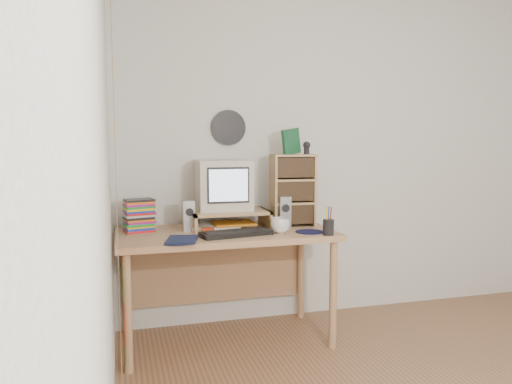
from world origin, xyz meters
TOP-DOWN VIEW (x-y plane):
  - back_wall at (0.00, 1.75)m, footprint 3.50×0.00m
  - left_wall at (-1.75, 0.00)m, footprint 0.00×3.50m
  - curtain at (-1.71, 0.48)m, footprint 0.00×2.20m
  - wall_disc at (-0.93, 1.73)m, footprint 0.25×0.02m
  - desk at (-1.03, 1.44)m, footprint 1.40×0.70m
  - monitor_riser at (-0.98, 1.48)m, footprint 0.52×0.30m
  - crt_monitor at (-1.01, 1.53)m, footprint 0.37×0.37m
  - speaker_left at (-1.26, 1.45)m, footprint 0.08×0.08m
  - speaker_right at (-0.62, 1.40)m, footprint 0.09×0.09m
  - keyboard at (-1.00, 1.21)m, footprint 0.47×0.22m
  - dvd_stack at (-1.57, 1.51)m, footprint 0.20×0.16m
  - cd_rack at (-0.53, 1.46)m, footprint 0.31×0.18m
  - mug at (-0.71, 1.22)m, footprint 0.13×0.13m
  - diary at (-1.43, 1.14)m, footprint 0.24×0.21m
  - mousepad at (-0.51, 1.20)m, footprint 0.19×0.19m
  - pen_cup at (-0.44, 1.07)m, footprint 0.09×0.09m
  - papers at (-1.04, 1.48)m, footprint 0.32×0.24m
  - red_box at (-1.16, 1.32)m, footprint 0.09×0.06m
  - game_box at (-0.55, 1.47)m, footprint 0.14×0.07m
  - webcam at (-0.44, 1.44)m, footprint 0.06×0.06m

SIDE VIEW (x-z plane):
  - desk at x=-1.03m, z-range 0.24..0.99m
  - mousepad at x=-0.51m, z-range 0.75..0.75m
  - keyboard at x=-1.00m, z-range 0.75..0.78m
  - red_box at x=-1.16m, z-range 0.75..0.79m
  - papers at x=-1.04m, z-range 0.75..0.79m
  - diary at x=-1.43m, z-range 0.75..0.79m
  - mug at x=-0.71m, z-range 0.75..0.85m
  - pen_cup at x=-0.44m, z-range 0.75..0.89m
  - monitor_riser at x=-0.98m, z-range 0.78..0.90m
  - speaker_left at x=-1.26m, z-range 0.75..0.95m
  - speaker_right at x=-0.62m, z-range 0.75..0.96m
  - dvd_stack at x=-1.57m, z-range 0.75..1.01m
  - cd_rack at x=-0.53m, z-range 0.75..1.25m
  - crt_monitor at x=-1.01m, z-range 0.87..1.21m
  - curtain at x=-1.71m, z-range 0.05..2.25m
  - back_wall at x=0.00m, z-range -0.50..3.00m
  - left_wall at x=-1.75m, z-range -0.50..3.00m
  - webcam at x=-0.44m, z-range 1.25..1.33m
  - game_box at x=-0.55m, z-range 1.25..1.42m
  - wall_disc at x=-0.93m, z-range 1.30..1.55m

